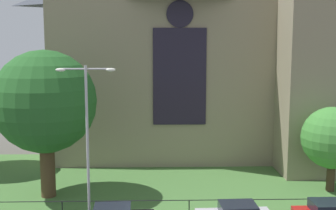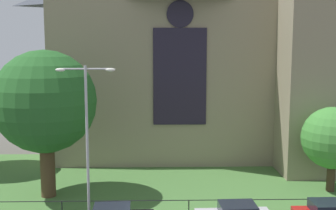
{
  "view_description": "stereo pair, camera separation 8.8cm",
  "coord_description": "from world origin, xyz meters",
  "px_view_note": "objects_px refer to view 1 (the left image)",
  "views": [
    {
      "loc": [
        -0.06,
        -21.15,
        9.99
      ],
      "look_at": [
        0.74,
        8.0,
        6.06
      ],
      "focal_mm": 44.57,
      "sensor_mm": 36.0,
      "label": 1
    },
    {
      "loc": [
        0.03,
        -21.16,
        9.99
      ],
      "look_at": [
        0.74,
        8.0,
        6.06
      ],
      "focal_mm": 44.57,
      "sensor_mm": 36.0,
      "label": 2
    }
  ],
  "objects_px": {
    "church_building": "(185,46)",
    "streetlamp_near": "(87,125)",
    "tree_left_near": "(45,102)",
    "tree_right_near": "(333,138)"
  },
  "relations": [
    {
      "from": "church_building",
      "to": "tree_right_near",
      "type": "relative_size",
      "value": 4.32
    },
    {
      "from": "tree_right_near",
      "to": "streetlamp_near",
      "type": "xyz_separation_m",
      "value": [
        -16.27,
        -4.62,
        1.88
      ]
    },
    {
      "from": "church_building",
      "to": "streetlamp_near",
      "type": "height_order",
      "value": "church_building"
    },
    {
      "from": "tree_left_near",
      "to": "tree_right_near",
      "type": "bearing_deg",
      "value": 1.61
    },
    {
      "from": "church_building",
      "to": "streetlamp_near",
      "type": "relative_size",
      "value": 2.86
    },
    {
      "from": "church_building",
      "to": "tree_left_near",
      "type": "height_order",
      "value": "church_building"
    },
    {
      "from": "streetlamp_near",
      "to": "tree_right_near",
      "type": "bearing_deg",
      "value": 15.86
    },
    {
      "from": "church_building",
      "to": "tree_left_near",
      "type": "distance_m",
      "value": 16.27
    },
    {
      "from": "tree_left_near",
      "to": "streetlamp_near",
      "type": "relative_size",
      "value": 1.1
    },
    {
      "from": "tree_right_near",
      "to": "tree_left_near",
      "type": "xyz_separation_m",
      "value": [
        -19.7,
        -0.55,
        2.66
      ]
    }
  ]
}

